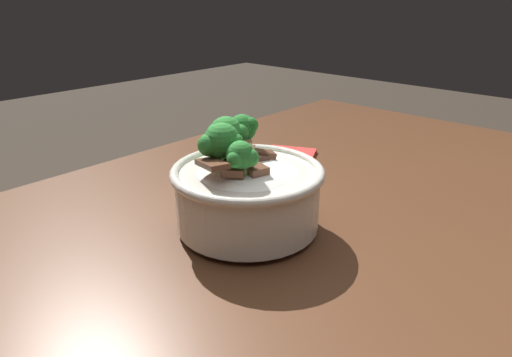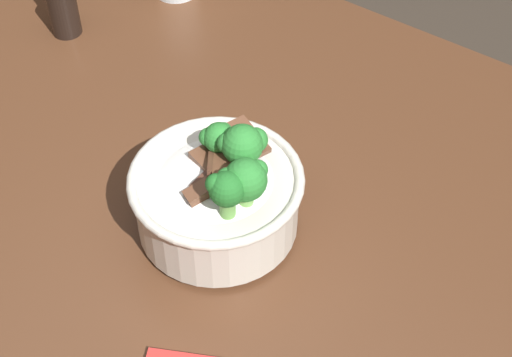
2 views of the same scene
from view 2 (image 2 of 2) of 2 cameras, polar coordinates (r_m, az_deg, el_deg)
The scene contains 3 objects.
dining_table at distance 1.06m, azimuth -11.45°, elevation -9.18°, with size 1.23×0.98×0.79m.
rice_bowl at distance 0.92m, azimuth -2.72°, elevation -1.05°, with size 0.20×0.20×0.15m.
soy_sauce_bottle at distance 1.25m, azimuth -13.70°, elevation 12.02°, with size 0.04×0.04×0.12m.
Camera 2 is at (-0.35, -0.50, 1.54)m, focal length 56.00 mm.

